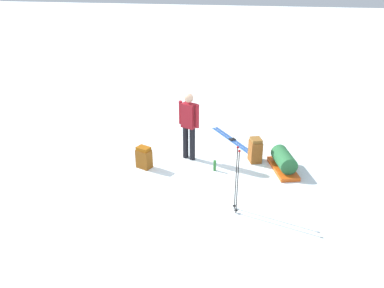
{
  "coord_description": "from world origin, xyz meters",
  "views": [
    {
      "loc": [
        -7.77,
        -1.48,
        4.44
      ],
      "look_at": [
        0.0,
        0.0,
        0.7
      ],
      "focal_mm": 35.75,
      "sensor_mm": 36.0,
      "label": 1
    }
  ],
  "objects_px": {
    "backpack_large_dark": "(255,150)",
    "thermos_bottle": "(215,166)",
    "ski_pair_near": "(232,140)",
    "gear_sled": "(284,162)",
    "backpack_bright": "(144,158)",
    "ski_poles_planted_near": "(237,177)",
    "skier_standing": "(189,123)"
  },
  "relations": [
    {
      "from": "skier_standing",
      "to": "ski_poles_planted_near",
      "type": "bearing_deg",
      "value": -146.84
    },
    {
      "from": "backpack_bright",
      "to": "thermos_bottle",
      "type": "height_order",
      "value": "backpack_bright"
    },
    {
      "from": "backpack_large_dark",
      "to": "gear_sled",
      "type": "bearing_deg",
      "value": -116.18
    },
    {
      "from": "skier_standing",
      "to": "backpack_large_dark",
      "type": "xyz_separation_m",
      "value": [
        0.15,
        -1.63,
        -0.65
      ]
    },
    {
      "from": "ski_poles_planted_near",
      "to": "gear_sled",
      "type": "distance_m",
      "value": 2.17
    },
    {
      "from": "backpack_large_dark",
      "to": "thermos_bottle",
      "type": "xyz_separation_m",
      "value": [
        -0.65,
        0.91,
        -0.17
      ]
    },
    {
      "from": "ski_poles_planted_near",
      "to": "backpack_large_dark",
      "type": "bearing_deg",
      "value": -7.54
    },
    {
      "from": "backpack_bright",
      "to": "ski_poles_planted_near",
      "type": "xyz_separation_m",
      "value": [
        -1.38,
        -2.3,
        0.5
      ]
    },
    {
      "from": "thermos_bottle",
      "to": "skier_standing",
      "type": "bearing_deg",
      "value": 54.96
    },
    {
      "from": "skier_standing",
      "to": "thermos_bottle",
      "type": "distance_m",
      "value": 1.2
    },
    {
      "from": "backpack_bright",
      "to": "thermos_bottle",
      "type": "distance_m",
      "value": 1.69
    },
    {
      "from": "skier_standing",
      "to": "backpack_large_dark",
      "type": "relative_size",
      "value": 2.76
    },
    {
      "from": "skier_standing",
      "to": "backpack_bright",
      "type": "xyz_separation_m",
      "value": [
        -0.67,
        0.96,
        -0.69
      ]
    },
    {
      "from": "skier_standing",
      "to": "thermos_bottle",
      "type": "bearing_deg",
      "value": -125.04
    },
    {
      "from": "skier_standing",
      "to": "ski_poles_planted_near",
      "type": "xyz_separation_m",
      "value": [
        -2.05,
        -1.34,
        -0.19
      ]
    },
    {
      "from": "backpack_large_dark",
      "to": "backpack_bright",
      "type": "bearing_deg",
      "value": 107.5
    },
    {
      "from": "skier_standing",
      "to": "ski_poles_planted_near",
      "type": "distance_m",
      "value": 2.46
    },
    {
      "from": "ski_poles_planted_near",
      "to": "thermos_bottle",
      "type": "relative_size",
      "value": 5.32
    },
    {
      "from": "gear_sled",
      "to": "skier_standing",
      "type": "bearing_deg",
      "value": 85.42
    },
    {
      "from": "ski_pair_near",
      "to": "gear_sled",
      "type": "distance_m",
      "value": 1.99
    },
    {
      "from": "backpack_large_dark",
      "to": "backpack_bright",
      "type": "distance_m",
      "value": 2.72
    },
    {
      "from": "skier_standing",
      "to": "backpack_bright",
      "type": "height_order",
      "value": "skier_standing"
    },
    {
      "from": "gear_sled",
      "to": "backpack_large_dark",
      "type": "bearing_deg",
      "value": 63.82
    },
    {
      "from": "backpack_large_dark",
      "to": "ski_poles_planted_near",
      "type": "distance_m",
      "value": 2.27
    },
    {
      "from": "thermos_bottle",
      "to": "backpack_bright",
      "type": "bearing_deg",
      "value": 95.58
    },
    {
      "from": "ski_pair_near",
      "to": "backpack_bright",
      "type": "xyz_separation_m",
      "value": [
        -1.94,
        1.93,
        0.25
      ]
    },
    {
      "from": "ski_pair_near",
      "to": "gear_sled",
      "type": "height_order",
      "value": "gear_sled"
    },
    {
      "from": "gear_sled",
      "to": "ski_pair_near",
      "type": "bearing_deg",
      "value": 42.52
    },
    {
      "from": "ski_pair_near",
      "to": "backpack_large_dark",
      "type": "relative_size",
      "value": 2.71
    },
    {
      "from": "backpack_bright",
      "to": "thermos_bottle",
      "type": "bearing_deg",
      "value": -84.42
    },
    {
      "from": "backpack_bright",
      "to": "ski_poles_planted_near",
      "type": "relative_size",
      "value": 0.39
    },
    {
      "from": "ski_pair_near",
      "to": "ski_poles_planted_near",
      "type": "bearing_deg",
      "value": -173.7
    }
  ]
}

